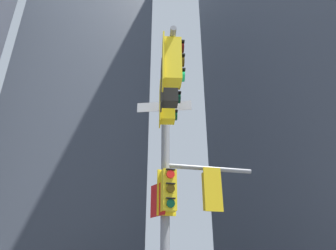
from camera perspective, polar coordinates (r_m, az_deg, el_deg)
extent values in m
cube|color=#4C5460|center=(34.94, 26.15, 19.25)|extent=(16.89, 16.89, 51.12)
cube|color=#4C5460|center=(36.37, -16.18, 5.25)|extent=(12.91, 12.91, 40.84)
cylinder|color=gray|center=(7.82, -0.53, -14.04)|extent=(0.23, 0.23, 7.83)
cylinder|color=gray|center=(7.53, 0.15, 9.73)|extent=(0.99, 2.98, 0.12)
cylinder|color=gray|center=(8.40, 7.73, -8.10)|extent=(2.44, 0.41, 0.12)
cube|color=yellow|center=(7.58, -1.49, 4.06)|extent=(0.16, 0.47, 1.14)
cube|color=yellow|center=(7.59, -0.06, 4.02)|extent=(0.42, 0.42, 1.00)
cylinder|color=red|center=(7.78, 1.42, 6.21)|extent=(0.11, 0.21, 0.20)
cube|color=black|center=(7.85, 1.46, 6.96)|extent=(0.13, 0.23, 0.02)
cylinder|color=#3C2C06|center=(7.60, 1.45, 3.97)|extent=(0.11, 0.21, 0.20)
cube|color=black|center=(7.66, 1.49, 4.75)|extent=(0.13, 0.23, 0.02)
cylinder|color=#06311C|center=(7.44, 1.48, 1.63)|extent=(0.11, 0.21, 0.20)
cube|color=black|center=(7.49, 1.52, 2.45)|extent=(0.13, 0.23, 0.02)
cube|color=black|center=(6.87, -1.24, 7.55)|extent=(0.16, 0.47, 1.14)
cube|color=black|center=(6.87, 0.36, 7.50)|extent=(0.42, 0.42, 1.00)
cylinder|color=#360605|center=(7.08, 1.99, 9.81)|extent=(0.11, 0.21, 0.20)
cube|color=black|center=(7.16, 2.02, 10.59)|extent=(0.13, 0.23, 0.02)
cylinder|color=yellow|center=(6.89, 2.03, 7.44)|extent=(0.11, 0.21, 0.20)
cube|color=black|center=(6.95, 2.07, 8.27)|extent=(0.13, 0.23, 0.02)
cylinder|color=#06311C|center=(6.70, 2.08, 4.94)|extent=(0.11, 0.21, 0.20)
cube|color=black|center=(6.76, 2.11, 5.81)|extent=(0.13, 0.23, 0.02)
cube|color=yellow|center=(6.18, -0.92, 11.84)|extent=(0.16, 0.47, 1.14)
cube|color=yellow|center=(6.19, 0.87, 11.78)|extent=(0.42, 0.42, 1.00)
cylinder|color=#360605|center=(6.42, 2.69, 14.18)|extent=(0.11, 0.21, 0.20)
cube|color=black|center=(6.50, 2.72, 14.99)|extent=(0.13, 0.23, 0.02)
cylinder|color=#3C2C06|center=(6.20, 2.75, 11.70)|extent=(0.11, 0.21, 0.20)
cube|color=black|center=(6.28, 2.79, 12.57)|extent=(0.13, 0.23, 0.02)
cylinder|color=#19C672|center=(6.00, 2.82, 9.04)|extent=(0.11, 0.21, 0.20)
cube|color=black|center=(6.07, 2.86, 9.97)|extent=(0.13, 0.23, 0.02)
cube|color=gold|center=(8.07, 8.45, -11.76)|extent=(0.48, 0.09, 1.14)
cube|color=gold|center=(8.24, 7.98, -12.08)|extent=(0.38, 0.38, 1.00)
cylinder|color=#360605|center=(8.51, 7.36, -10.11)|extent=(0.21, 0.08, 0.20)
cube|color=black|center=(8.55, 7.30, -9.35)|extent=(0.23, 0.10, 0.02)
cylinder|color=yellow|center=(8.42, 7.50, -12.40)|extent=(0.21, 0.08, 0.20)
cube|color=black|center=(8.46, 7.43, -11.62)|extent=(0.23, 0.10, 0.02)
cylinder|color=#06311C|center=(8.35, 7.64, -14.74)|extent=(0.21, 0.08, 0.20)
cube|color=black|center=(8.38, 7.57, -13.94)|extent=(0.23, 0.10, 0.02)
cube|color=yellow|center=(7.75, -0.30, -12.50)|extent=(0.48, 0.07, 1.14)
cube|color=yellow|center=(7.57, 0.08, -12.18)|extent=(0.37, 0.37, 1.00)
cylinder|color=red|center=(7.47, 0.47, -9.23)|extent=(0.20, 0.08, 0.20)
cube|color=black|center=(7.50, 0.48, -8.34)|extent=(0.23, 0.09, 0.02)
cylinder|color=#3C2C06|center=(7.38, 0.48, -11.83)|extent=(0.20, 0.08, 0.20)
cube|color=black|center=(7.41, 0.49, -10.92)|extent=(0.23, 0.09, 0.02)
cylinder|color=#06311C|center=(7.31, 0.49, -14.50)|extent=(0.20, 0.08, 0.20)
cube|color=black|center=(7.33, 0.50, -13.57)|extent=(0.23, 0.09, 0.02)
cube|color=white|center=(8.38, -0.72, 3.50)|extent=(1.37, 0.66, 0.28)
cube|color=#19479E|center=(8.38, -0.72, 3.50)|extent=(1.33, 0.64, 0.24)
cube|color=red|center=(7.71, -1.92, -13.80)|extent=(0.18, 0.62, 0.80)
cube|color=white|center=(7.71, -1.92, -13.80)|extent=(0.17, 0.58, 0.76)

